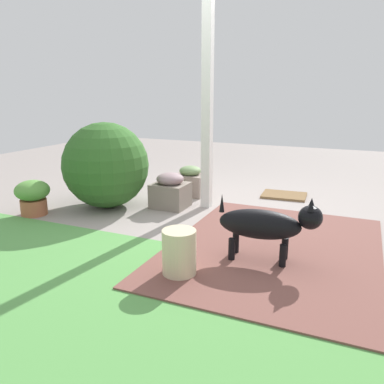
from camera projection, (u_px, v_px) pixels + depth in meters
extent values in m
plane|color=gray|center=(221.00, 215.00, 4.48)|extent=(12.00, 12.00, 0.00)
cube|color=brown|center=(273.00, 248.00, 3.51)|extent=(1.80, 2.40, 0.02)
cube|color=#55994A|center=(15.00, 305.00, 2.59)|extent=(5.20, 2.80, 0.01)
cube|color=white|center=(207.00, 101.00, 4.48)|extent=(0.11, 0.11, 2.55)
cube|color=gray|center=(190.00, 185.00, 5.29)|extent=(0.41, 0.34, 0.29)
ellipsoid|color=#6D8957|center=(190.00, 171.00, 5.24)|extent=(0.29, 0.29, 0.13)
cube|color=gray|center=(170.00, 195.00, 4.74)|extent=(0.42, 0.38, 0.30)
ellipsoid|color=gray|center=(170.00, 179.00, 4.69)|extent=(0.33, 0.33, 0.15)
sphere|color=#2E5D23|center=(106.00, 165.00, 4.67)|extent=(1.03, 1.03, 1.03)
cylinder|color=#AE5D40|center=(34.00, 207.00, 4.47)|extent=(0.29, 0.29, 0.18)
ellipsoid|color=#5A9741|center=(32.00, 190.00, 4.42)|extent=(0.39, 0.39, 0.23)
ellipsoid|color=black|center=(259.00, 224.00, 3.19)|extent=(0.69, 0.28, 0.25)
sphere|color=black|center=(310.00, 217.00, 3.04)|extent=(0.19, 0.19, 0.19)
cone|color=black|center=(312.00, 203.00, 3.06)|extent=(0.06, 0.06, 0.08)
cone|color=black|center=(311.00, 206.00, 2.97)|extent=(0.06, 0.06, 0.08)
cylinder|color=black|center=(285.00, 249.00, 3.25)|extent=(0.06, 0.06, 0.20)
cylinder|color=black|center=(283.00, 257.00, 3.11)|extent=(0.06, 0.06, 0.20)
cylinder|color=black|center=(236.00, 243.00, 3.38)|extent=(0.06, 0.06, 0.20)
cylinder|color=black|center=(232.00, 250.00, 3.24)|extent=(0.06, 0.06, 0.20)
cone|color=black|center=(222.00, 203.00, 3.25)|extent=(0.05, 0.05, 0.16)
cylinder|color=beige|center=(179.00, 253.00, 2.97)|extent=(0.26, 0.26, 0.37)
cube|color=brown|center=(284.00, 195.00, 5.25)|extent=(0.60, 0.47, 0.03)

